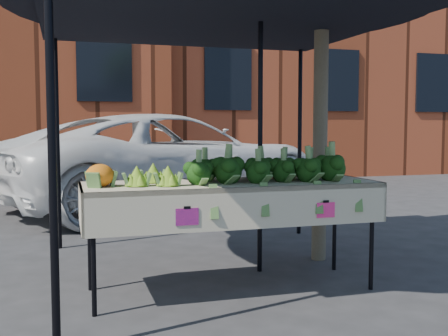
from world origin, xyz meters
TOP-DOWN VIEW (x-y plane):
  - ground at (0.00, 0.00)m, footprint 90.00×90.00m
  - table at (-0.09, -0.03)m, footprint 2.40×0.81m
  - canopy at (-0.01, 0.51)m, footprint 3.16×3.16m
  - broccoli_heap at (0.24, -0.01)m, footprint 1.49×0.59m
  - romanesco_cluster at (-0.75, -0.05)m, footprint 0.45×0.49m
  - cauliflower_pair at (-1.14, -0.08)m, footprint 0.22×0.22m
  - vehicle at (0.27, 4.63)m, footprint 2.38×2.97m
  - street_tree at (1.07, 0.69)m, footprint 2.12×2.12m
  - building_right at (7.00, 12.50)m, footprint 12.00×8.00m

SIDE VIEW (x-z plane):
  - ground at x=0.00m, z-range 0.00..0.00m
  - table at x=-0.09m, z-range 0.00..0.90m
  - cauliflower_pair at x=-1.14m, z-range 0.90..1.10m
  - romanesco_cluster at x=-0.75m, z-range 0.90..1.12m
  - broccoli_heap at x=0.24m, z-range 0.90..1.19m
  - canopy at x=-0.01m, z-range 0.00..2.74m
  - street_tree at x=1.07m, z-range 0.00..4.18m
  - vehicle at x=0.27m, z-range 0.00..5.60m
  - building_right at x=7.00m, z-range 0.00..8.50m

